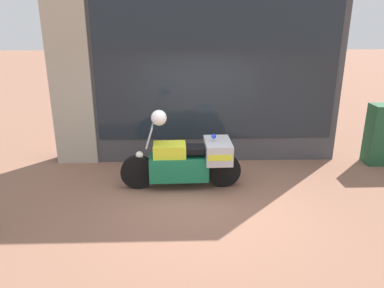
# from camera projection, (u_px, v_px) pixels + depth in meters

# --- Properties ---
(ground_plane) EXTENTS (60.00, 60.00, 0.00)m
(ground_plane) POSITION_uv_depth(u_px,v_px,m) (202.00, 198.00, 6.80)
(ground_plane) COLOR #8E604C
(shop_building) EXTENTS (6.23, 0.55, 4.15)m
(shop_building) POSITION_uv_depth(u_px,v_px,m) (178.00, 67.00, 7.99)
(shop_building) COLOR #424247
(shop_building) RESTS_ON ground
(window_display) EXTENTS (4.90, 0.30, 2.01)m
(window_display) POSITION_uv_depth(u_px,v_px,m) (213.00, 138.00, 8.57)
(window_display) COLOR slate
(window_display) RESTS_ON ground
(paramedic_motorcycle) EXTENTS (2.29, 0.79, 1.24)m
(paramedic_motorcycle) POSITION_uv_depth(u_px,v_px,m) (189.00, 161.00, 7.07)
(paramedic_motorcycle) COLOR black
(paramedic_motorcycle) RESTS_ON ground
(white_helmet) EXTENTS (0.29, 0.29, 0.29)m
(white_helmet) POSITION_uv_depth(u_px,v_px,m) (159.00, 118.00, 6.76)
(white_helmet) COLOR white
(white_helmet) RESTS_ON paramedic_motorcycle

